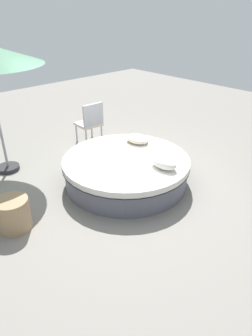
{
  "coord_description": "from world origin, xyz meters",
  "views": [
    {
      "loc": [
        3.52,
        -3.31,
        2.94
      ],
      "look_at": [
        0.0,
        0.0,
        0.3
      ],
      "focal_mm": 32.18,
      "sensor_mm": 36.0,
      "label": 1
    }
  ],
  "objects": [
    {
      "name": "side_table",
      "position": [
        -0.18,
        -2.09,
        0.25
      ],
      "size": [
        0.48,
        0.48,
        0.49
      ],
      "primitive_type": "cylinder",
      "color": "#997A56",
      "rests_on": "ground_plane"
    },
    {
      "name": "throw_pillow_1",
      "position": [
        -0.36,
        0.65,
        0.58
      ],
      "size": [
        0.5,
        0.38,
        0.15
      ],
      "primitive_type": "ellipsoid",
      "color": "beige",
      "rests_on": "round_bed"
    },
    {
      "name": "throw_pillow_0",
      "position": [
        0.69,
        0.22,
        0.6
      ],
      "size": [
        0.5,
        0.3,
        0.2
      ],
      "primitive_type": "ellipsoid",
      "color": "white",
      "rests_on": "round_bed"
    },
    {
      "name": "patio_chair",
      "position": [
        -1.9,
        0.66,
        0.56
      ],
      "size": [
        0.53,
        0.54,
        0.98
      ],
      "rotation": [
        0.0,
        0.0,
        1.52
      ],
      "color": "#B7B7BC",
      "rests_on": "ground_plane"
    },
    {
      "name": "ground_plane",
      "position": [
        0.0,
        0.0,
        0.0
      ],
      "size": [
        16.0,
        16.0,
        0.0
      ],
      "primitive_type": "plane",
      "color": "gray"
    },
    {
      "name": "round_bed",
      "position": [
        0.0,
        0.0,
        0.26
      ],
      "size": [
        2.3,
        2.3,
        0.5
      ],
      "color": "#595966",
      "rests_on": "ground_plane"
    }
  ]
}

